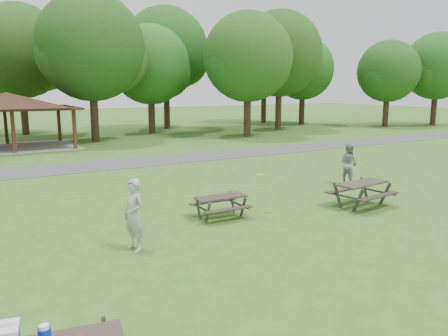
# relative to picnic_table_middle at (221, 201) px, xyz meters

# --- Properties ---
(ground) EXTENTS (160.00, 160.00, 0.00)m
(ground) POSITION_rel_picnic_table_middle_xyz_m (-0.11, -2.72, -0.52)
(ground) COLOR #345E1B
(ground) RESTS_ON ground
(asphalt_path) EXTENTS (120.00, 3.20, 0.02)m
(asphalt_path) POSITION_rel_picnic_table_middle_xyz_m (-0.11, 11.28, -0.51)
(asphalt_path) COLOR #434345
(asphalt_path) RESTS_ON ground
(pavilion) EXTENTS (8.60, 7.01, 3.76)m
(pavilion) POSITION_rel_picnic_table_middle_xyz_m (-4.11, 21.28, 2.54)
(pavilion) COLOR #392314
(pavilion) RESTS_ON ground
(tree_row_e) EXTENTS (8.40, 8.00, 11.02)m
(tree_row_e) POSITION_rel_picnic_table_middle_xyz_m (1.99, 22.31, 6.26)
(tree_row_e) COLOR black
(tree_row_e) RESTS_ON ground
(tree_row_f) EXTENTS (7.35, 7.00, 9.55)m
(tree_row_f) POSITION_rel_picnic_table_middle_xyz_m (7.97, 25.81, 5.32)
(tree_row_f) COLOR #312016
(tree_row_f) RESTS_ON ground
(tree_row_g) EXTENTS (7.77, 7.40, 10.25)m
(tree_row_g) POSITION_rel_picnic_table_middle_xyz_m (13.98, 19.31, 5.81)
(tree_row_g) COLOR black
(tree_row_g) RESTS_ON ground
(tree_row_h) EXTENTS (8.61, 8.20, 11.37)m
(tree_row_h) POSITION_rel_picnic_table_middle_xyz_m (19.99, 22.81, 6.51)
(tree_row_h) COLOR #312216
(tree_row_h) RESTS_ON ground
(tree_row_i) EXTENTS (7.14, 6.80, 9.52)m
(tree_row_i) POSITION_rel_picnic_table_middle_xyz_m (25.97, 26.31, 5.39)
(tree_row_i) COLOR black
(tree_row_i) RESTS_ON ground
(tree_row_j) EXTENTS (6.72, 6.40, 8.96)m
(tree_row_j) POSITION_rel_picnic_table_middle_xyz_m (31.97, 19.81, 5.04)
(tree_row_j) COLOR black
(tree_row_j) RESTS_ON ground
(tree_deep_b) EXTENTS (8.40, 8.00, 11.13)m
(tree_deep_b) POSITION_rel_picnic_table_middle_xyz_m (-2.01, 30.31, 6.37)
(tree_deep_b) COLOR #311D15
(tree_deep_b) RESTS_ON ground
(tree_deep_c) EXTENTS (8.82, 8.40, 11.90)m
(tree_deep_c) POSITION_rel_picnic_table_middle_xyz_m (10.99, 29.31, 6.93)
(tree_deep_c) COLOR #321F16
(tree_deep_c) RESTS_ON ground
(tree_deep_d) EXTENTS (8.40, 8.00, 11.27)m
(tree_deep_d) POSITION_rel_picnic_table_middle_xyz_m (23.99, 30.81, 6.51)
(tree_deep_d) COLOR black
(tree_deep_d) RESTS_ON ground
(tree_flank_right) EXTENTS (7.56, 7.20, 9.97)m
(tree_flank_right) POSITION_rel_picnic_table_middle_xyz_m (37.98, 18.31, 5.64)
(tree_flank_right) COLOR black
(tree_flank_right) RESTS_ON ground
(picnic_table_middle) EXTENTS (1.66, 1.36, 0.70)m
(picnic_table_middle) POSITION_rel_picnic_table_middle_xyz_m (0.00, 0.00, 0.00)
(picnic_table_middle) COLOR #2B241F
(picnic_table_middle) RESTS_ON ground
(picnic_table_far) EXTENTS (2.16, 1.81, 0.87)m
(picnic_table_far) POSITION_rel_picnic_table_middle_xyz_m (4.85, -1.34, 0.12)
(picnic_table_far) COLOR #2F2922
(picnic_table_far) RESTS_ON ground
(frisbee_in_flight) EXTENTS (0.29, 0.29, 0.02)m
(frisbee_in_flight) POSITION_rel_picnic_table_middle_xyz_m (1.46, -0.05, 0.72)
(frisbee_in_flight) COLOR yellow
(frisbee_in_flight) RESTS_ON ground
(frisbee_thrower) EXTENTS (0.61, 0.77, 1.83)m
(frisbee_thrower) POSITION_rel_picnic_table_middle_xyz_m (-3.28, -1.32, 0.39)
(frisbee_thrower) COLOR #AAAAAD
(frisbee_thrower) RESTS_ON ground
(frisbee_catcher) EXTENTS (0.78, 0.94, 1.73)m
(frisbee_catcher) POSITION_rel_picnic_table_middle_xyz_m (7.15, 1.47, 0.35)
(frisbee_catcher) COLOR gray
(frisbee_catcher) RESTS_ON ground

